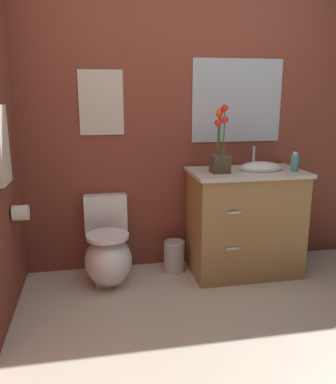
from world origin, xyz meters
The scene contains 11 objects.
ground_plane centered at (0.00, 0.00, 0.00)m, with size 9.60×9.60×0.00m, color beige.
wall_back centered at (0.20, 1.47, 1.25)m, with size 4.48×0.05×2.50m, color brown.
toilet centered at (-0.76, 1.17, 0.24)m, with size 0.38×0.59×0.69m.
vanity_cabinet centered at (0.40, 1.14, 0.46)m, with size 0.94×0.56×1.07m.
flower_vase centered at (0.15, 1.10, 1.06)m, with size 0.14×0.14×0.54m.
soap_bottle centered at (0.77, 1.03, 0.97)m, with size 0.06×0.06×0.16m.
trash_bin centered at (-0.19, 1.25, 0.14)m, with size 0.18×0.18×0.27m.
wall_poster centered at (-0.76, 1.43, 1.44)m, with size 0.36×0.01×0.52m, color beige.
wall_mirror centered at (0.40, 1.43, 1.45)m, with size 0.80×0.01×0.70m, color #B2BCC6.
hanging_towel centered at (-1.43, 0.87, 1.18)m, with size 0.03×0.28×0.52m, color beige.
toilet_paper_roll centered at (-1.37, 0.97, 0.68)m, with size 0.11×0.11×0.11m, color white.
Camera 1 is at (-0.85, -1.91, 1.50)m, focal length 37.29 mm.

